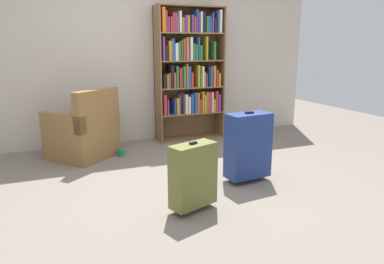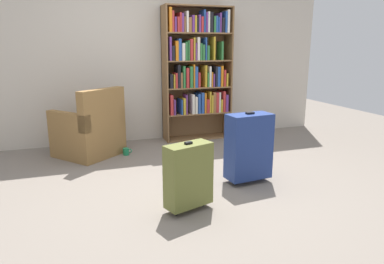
% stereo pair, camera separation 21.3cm
% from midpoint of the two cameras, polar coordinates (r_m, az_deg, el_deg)
% --- Properties ---
extents(ground_plane, '(10.05, 10.05, 0.00)m').
position_cam_midpoint_polar(ground_plane, '(3.74, -1.96, -8.62)').
color(ground_plane, slate).
extents(back_wall, '(5.74, 0.10, 2.60)m').
position_cam_midpoint_polar(back_wall, '(5.45, -9.76, 12.26)').
color(back_wall, beige).
rests_on(back_wall, ground).
extents(bookshelf, '(1.03, 0.33, 1.99)m').
position_cam_midpoint_polar(bookshelf, '(5.43, -1.57, 10.22)').
color(bookshelf, brown).
rests_on(bookshelf, ground).
extents(armchair, '(0.99, 0.99, 0.90)m').
position_cam_midpoint_polar(armchair, '(4.82, -18.22, -0.24)').
color(armchair, olive).
rests_on(armchair, ground).
extents(mug, '(0.12, 0.08, 0.10)m').
position_cam_midpoint_polar(mug, '(4.79, -12.60, -3.28)').
color(mug, '#1E7F4C').
rests_on(mug, ground).
extents(suitcase_navy_blue, '(0.49, 0.28, 0.76)m').
position_cam_midpoint_polar(suitcase_navy_blue, '(3.78, 7.42, -2.18)').
color(suitcase_navy_blue, navy).
rests_on(suitcase_navy_blue, ground).
extents(suitcase_olive, '(0.45, 0.31, 0.63)m').
position_cam_midpoint_polar(suitcase_olive, '(3.09, -1.81, -7.00)').
color(suitcase_olive, brown).
rests_on(suitcase_olive, ground).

